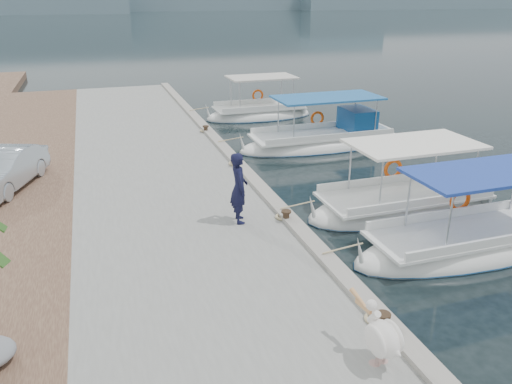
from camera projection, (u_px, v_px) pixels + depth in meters
ground at (319, 261)px, 12.84m from camera, size 400.00×400.00×0.00m
concrete_quay at (171, 196)px, 16.29m from camera, size 6.00×40.00×0.50m
quay_curb at (252, 178)px, 16.98m from camera, size 0.44×40.00×0.12m
cobblestone_strip at (4, 216)px, 14.84m from camera, size 4.00×40.00×0.50m
fishing_caique_b at (472, 246)px, 13.34m from camera, size 7.08×2.23×2.83m
fishing_caique_c at (402, 207)px, 15.72m from camera, size 6.46×2.47×2.83m
fishing_caique_d at (324, 142)px, 22.38m from camera, size 7.73×2.51×2.83m
fishing_caique_e at (259, 115)px, 27.64m from camera, size 6.01×2.40×2.83m
mooring_bollards at (286, 215)px, 13.80m from camera, size 0.28×20.28×0.33m
pelican at (382, 336)px, 8.38m from camera, size 0.55×1.36×1.05m
fisherman at (239, 188)px, 13.53m from camera, size 0.55×0.77×1.99m
parked_car at (4, 170)px, 16.02m from camera, size 2.58×4.09×1.27m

